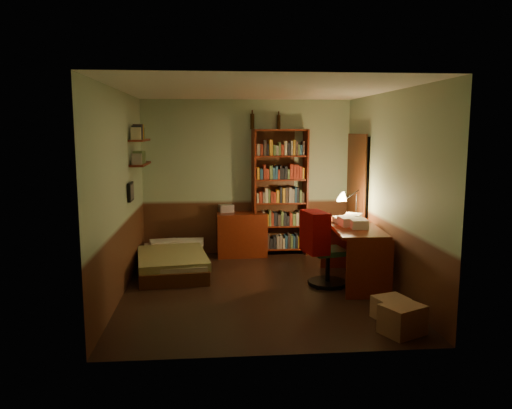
{
  "coord_description": "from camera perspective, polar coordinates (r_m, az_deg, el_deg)",
  "views": [
    {
      "loc": [
        -0.58,
        -6.4,
        2.1
      ],
      "look_at": [
        0.0,
        0.25,
        1.1
      ],
      "focal_mm": 35.0,
      "sensor_mm": 36.0,
      "label": 1
    }
  ],
  "objects": [
    {
      "name": "red_jacket",
      "position": [
        6.48,
        7.56,
        1.23
      ],
      "size": [
        0.34,
        0.51,
        0.55
      ],
      "primitive_type": "cube",
      "rotation": [
        0.0,
        0.0,
        0.18
      ],
      "color": "#9A0708",
      "rests_on": "office_chair"
    },
    {
      "name": "framed_picture",
      "position": [
        7.14,
        -14.14,
        1.43
      ],
      "size": [
        0.04,
        0.32,
        0.26
      ],
      "primitive_type": "cube",
      "color": "black",
      "rests_on": "wall_left"
    },
    {
      "name": "bookshelf",
      "position": [
        8.39,
        2.73,
        1.37
      ],
      "size": [
        0.93,
        0.38,
        2.11
      ],
      "primitive_type": "cube",
      "rotation": [
        0.0,
        0.0,
        0.11
      ],
      "color": "#5B1A0C",
      "rests_on": "ground"
    },
    {
      "name": "wall_right",
      "position": [
        6.86,
        15.0,
        1.53
      ],
      "size": [
        0.02,
        4.0,
        2.6
      ],
      "primitive_type": "cube",
      "color": "#93AA86",
      "rests_on": "ground"
    },
    {
      "name": "floor",
      "position": [
        6.76,
        0.19,
        -9.66
      ],
      "size": [
        3.5,
        4.0,
        0.02
      ],
      "primitive_type": "cube",
      "color": "black",
      "rests_on": "ground"
    },
    {
      "name": "desk",
      "position": [
        7.07,
        11.07,
        -5.57
      ],
      "size": [
        0.7,
        1.52,
        0.8
      ],
      "primitive_type": "cube",
      "rotation": [
        0.0,
        0.0,
        -0.06
      ],
      "color": "#5B1A0C",
      "rests_on": "ground"
    },
    {
      "name": "cardboard_box_b",
      "position": [
        5.91,
        15.12,
        -11.33
      ],
      "size": [
        0.42,
        0.38,
        0.25
      ],
      "primitive_type": "cube",
      "rotation": [
        0.0,
        0.0,
        0.3
      ],
      "color": "#A07654",
      "rests_on": "ground"
    },
    {
      "name": "wall_shelf_lower",
      "position": [
        7.59,
        -13.05,
        4.53
      ],
      "size": [
        0.2,
        0.9,
        0.03
      ],
      "primitive_type": "cube",
      "color": "#5B1A0C",
      "rests_on": "wall_left"
    },
    {
      "name": "paper_stack",
      "position": [
        7.22,
        10.99,
        -1.55
      ],
      "size": [
        0.32,
        0.36,
        0.12
      ],
      "primitive_type": "cube",
      "rotation": [
        0.0,
        0.0,
        -0.43
      ],
      "color": "silver",
      "rests_on": "desk"
    },
    {
      "name": "door_trim",
      "position": [
        8.1,
        11.3,
        0.55
      ],
      "size": [
        0.02,
        0.98,
        2.08
      ],
      "primitive_type": "cube",
      "color": "#3E1D0C",
      "rests_on": "ground"
    },
    {
      "name": "office_chair",
      "position": [
        6.85,
        8.24,
        -5.05
      ],
      "size": [
        0.58,
        0.54,
        1.01
      ],
      "primitive_type": "cube",
      "rotation": [
        0.0,
        0.0,
        0.2
      ],
      "color": "#2B5635",
      "rests_on": "ground"
    },
    {
      "name": "cardboard_box_a",
      "position": [
        5.52,
        16.4,
        -12.48
      ],
      "size": [
        0.51,
        0.48,
        0.31
      ],
      "primitive_type": "cube",
      "rotation": [
        0.0,
        0.0,
        0.45
      ],
      "color": "#A07654",
      "rests_on": "ground"
    },
    {
      "name": "ceiling",
      "position": [
        6.45,
        0.2,
        13.06
      ],
      "size": [
        3.5,
        4.0,
        0.02
      ],
      "primitive_type": "cube",
      "color": "silver",
      "rests_on": "wall_back"
    },
    {
      "name": "mini_stereo",
      "position": [
        8.39,
        -3.43,
        -0.44
      ],
      "size": [
        0.27,
        0.23,
        0.13
      ],
      "primitive_type": "cube",
      "rotation": [
        0.0,
        0.0,
        0.24
      ],
      "color": "#B2B2B7",
      "rests_on": "dresser"
    },
    {
      "name": "wall_back",
      "position": [
        8.47,
        -1.04,
        3.1
      ],
      "size": [
        3.5,
        0.02,
        2.6
      ],
      "primitive_type": "cube",
      "color": "#93AA86",
      "rests_on": "ground"
    },
    {
      "name": "wall_left",
      "position": [
        6.56,
        -15.32,
        1.21
      ],
      "size": [
        0.02,
        4.0,
        2.6
      ],
      "primitive_type": "cube",
      "color": "#93AA86",
      "rests_on": "ground"
    },
    {
      "name": "bottle_right",
      "position": [
        8.43,
        2.61,
        9.4
      ],
      "size": [
        0.08,
        0.08,
        0.24
      ],
      "primitive_type": "cylinder",
      "rotation": [
        0.0,
        0.0,
        0.24
      ],
      "color": "black",
      "rests_on": "bookshelf"
    },
    {
      "name": "dresser",
      "position": [
        8.36,
        -1.64,
        -3.45
      ],
      "size": [
        0.83,
        0.43,
        0.73
      ],
      "primitive_type": "cube",
      "rotation": [
        0.0,
        0.0,
        0.03
      ],
      "color": "#5B1A0C",
      "rests_on": "ground"
    },
    {
      "name": "desk_lamp",
      "position": [
        7.59,
        11.42,
        0.88
      ],
      "size": [
        0.2,
        0.2,
        0.63
      ],
      "primitive_type": "cone",
      "rotation": [
        0.0,
        0.0,
        -0.07
      ],
      "color": "black",
      "rests_on": "desk"
    },
    {
      "name": "doorway",
      "position": [
        8.11,
        11.53,
        0.56
      ],
      "size": [
        0.06,
        0.9,
        2.0
      ],
      "primitive_type": "cube",
      "color": "black",
      "rests_on": "ground"
    },
    {
      "name": "bottle_left",
      "position": [
        8.39,
        -0.42,
        9.47
      ],
      "size": [
        0.08,
        0.08,
        0.25
      ],
      "primitive_type": "cylinder",
      "rotation": [
        0.0,
        0.0,
        -0.19
      ],
      "color": "black",
      "rests_on": "bookshelf"
    },
    {
      "name": "wall_front",
      "position": [
        4.5,
        2.52,
        -1.74
      ],
      "size": [
        3.5,
        0.02,
        2.6
      ],
      "primitive_type": "cube",
      "color": "#93AA86",
      "rests_on": "ground"
    },
    {
      "name": "bed",
      "position": [
        7.62,
        -9.47,
        -5.59
      ],
      "size": [
        1.1,
        1.81,
        0.51
      ],
      "primitive_type": "cube",
      "rotation": [
        0.0,
        0.0,
        0.1
      ],
      "color": "olive",
      "rests_on": "ground"
    },
    {
      "name": "wall_shelf_upper",
      "position": [
        7.57,
        -13.14,
        7.17
      ],
      "size": [
        0.2,
        0.9,
        0.03
      ],
      "primitive_type": "cube",
      "color": "#5B1A0C",
      "rests_on": "wall_left"
    }
  ]
}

